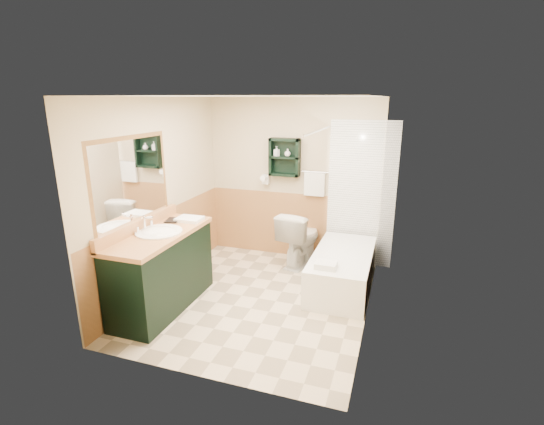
{
  "coord_description": "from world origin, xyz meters",
  "views": [
    {
      "loc": [
        1.54,
        -4.1,
        2.38
      ],
      "look_at": [
        0.11,
        0.2,
        1.06
      ],
      "focal_mm": 26.0,
      "sensor_mm": 36.0,
      "label": 1
    }
  ],
  "objects_px": {
    "bathtub": "(342,270)",
    "toilet": "(300,238)",
    "wall_shelf": "(285,157)",
    "soap_bottle_b": "(288,153)",
    "soap_bottle_a": "(277,154)",
    "hair_dryer": "(266,179)",
    "vanity_book": "(166,213)",
    "vanity": "(162,270)"
  },
  "relations": [
    {
      "from": "toilet",
      "to": "vanity_book",
      "type": "relative_size",
      "value": 3.9
    },
    {
      "from": "vanity",
      "to": "bathtub",
      "type": "distance_m",
      "value": 2.25
    },
    {
      "from": "bathtub",
      "to": "toilet",
      "type": "height_order",
      "value": "toilet"
    },
    {
      "from": "wall_shelf",
      "to": "bathtub",
      "type": "height_order",
      "value": "wall_shelf"
    },
    {
      "from": "hair_dryer",
      "to": "vanity_book",
      "type": "relative_size",
      "value": 1.14
    },
    {
      "from": "soap_bottle_b",
      "to": "hair_dryer",
      "type": "bearing_deg",
      "value": 175.08
    },
    {
      "from": "vanity",
      "to": "bathtub",
      "type": "relative_size",
      "value": 0.97
    },
    {
      "from": "bathtub",
      "to": "soap_bottle_b",
      "type": "distance_m",
      "value": 1.85
    },
    {
      "from": "toilet",
      "to": "vanity_book",
      "type": "height_order",
      "value": "vanity_book"
    },
    {
      "from": "bathtub",
      "to": "soap_bottle_a",
      "type": "relative_size",
      "value": 10.75
    },
    {
      "from": "bathtub",
      "to": "soap_bottle_b",
      "type": "relative_size",
      "value": 13.4
    },
    {
      "from": "toilet",
      "to": "soap_bottle_b",
      "type": "xyz_separation_m",
      "value": [
        -0.26,
        0.2,
        1.21
      ]
    },
    {
      "from": "vanity_book",
      "to": "soap_bottle_a",
      "type": "height_order",
      "value": "soap_bottle_a"
    },
    {
      "from": "bathtub",
      "to": "vanity_book",
      "type": "relative_size",
      "value": 7.16
    },
    {
      "from": "wall_shelf",
      "to": "toilet",
      "type": "relative_size",
      "value": 0.67
    },
    {
      "from": "soap_bottle_a",
      "to": "soap_bottle_b",
      "type": "bearing_deg",
      "value": 0.0
    },
    {
      "from": "toilet",
      "to": "soap_bottle_a",
      "type": "xyz_separation_m",
      "value": [
        -0.43,
        0.2,
        1.2
      ]
    },
    {
      "from": "bathtub",
      "to": "soap_bottle_a",
      "type": "height_order",
      "value": "soap_bottle_a"
    },
    {
      "from": "toilet",
      "to": "soap_bottle_b",
      "type": "distance_m",
      "value": 1.25
    },
    {
      "from": "toilet",
      "to": "vanity_book",
      "type": "distance_m",
      "value": 2.01
    },
    {
      "from": "toilet",
      "to": "soap_bottle_b",
      "type": "bearing_deg",
      "value": -25.63
    },
    {
      "from": "soap_bottle_b",
      "to": "wall_shelf",
      "type": "bearing_deg",
      "value": 174.08
    },
    {
      "from": "bathtub",
      "to": "vanity_book",
      "type": "distance_m",
      "value": 2.35
    },
    {
      "from": "vanity_book",
      "to": "soap_bottle_b",
      "type": "relative_size",
      "value": 1.87
    },
    {
      "from": "bathtub",
      "to": "toilet",
      "type": "bearing_deg",
      "value": 141.5
    },
    {
      "from": "vanity",
      "to": "bathtub",
      "type": "height_order",
      "value": "vanity"
    },
    {
      "from": "vanity",
      "to": "toilet",
      "type": "height_order",
      "value": "vanity"
    },
    {
      "from": "wall_shelf",
      "to": "bathtub",
      "type": "distance_m",
      "value": 1.83
    },
    {
      "from": "vanity",
      "to": "toilet",
      "type": "distance_m",
      "value": 2.11
    },
    {
      "from": "wall_shelf",
      "to": "vanity",
      "type": "distance_m",
      "value": 2.39
    },
    {
      "from": "hair_dryer",
      "to": "vanity",
      "type": "height_order",
      "value": "hair_dryer"
    },
    {
      "from": "vanity",
      "to": "bathtub",
      "type": "xyz_separation_m",
      "value": [
        1.92,
        1.16,
        -0.22
      ]
    },
    {
      "from": "vanity_book",
      "to": "soap_bottle_a",
      "type": "distance_m",
      "value": 1.87
    },
    {
      "from": "hair_dryer",
      "to": "toilet",
      "type": "relative_size",
      "value": 0.29
    },
    {
      "from": "hair_dryer",
      "to": "wall_shelf",
      "type": "bearing_deg",
      "value": -4.76
    },
    {
      "from": "wall_shelf",
      "to": "hair_dryer",
      "type": "xyz_separation_m",
      "value": [
        -0.3,
        0.02,
        -0.35
      ]
    },
    {
      "from": "bathtub",
      "to": "toilet",
      "type": "relative_size",
      "value": 1.83
    },
    {
      "from": "vanity_book",
      "to": "vanity",
      "type": "bearing_deg",
      "value": -81.56
    },
    {
      "from": "hair_dryer",
      "to": "vanity",
      "type": "bearing_deg",
      "value": -106.94
    },
    {
      "from": "toilet",
      "to": "soap_bottle_b",
      "type": "height_order",
      "value": "soap_bottle_b"
    },
    {
      "from": "vanity",
      "to": "soap_bottle_b",
      "type": "relative_size",
      "value": 13.07
    },
    {
      "from": "wall_shelf",
      "to": "hair_dryer",
      "type": "relative_size",
      "value": 2.29
    }
  ]
}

